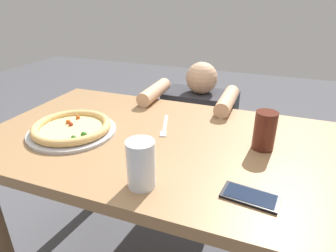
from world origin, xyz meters
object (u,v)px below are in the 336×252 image
at_px(water_cup_clear, 141,164).
at_px(pizza_near, 72,128).
at_px(diner_seated, 198,145).
at_px(drink_cup_colored, 265,131).
at_px(cell_phone, 250,197).
at_px(fork, 165,126).

bearing_deg(water_cup_clear, pizza_near, 152.54).
bearing_deg(pizza_near, diner_seated, 65.07).
distance_m(pizza_near, diner_seated, 0.86).
distance_m(pizza_near, drink_cup_colored, 0.71).
bearing_deg(diner_seated, cell_phone, -67.01).
relative_size(pizza_near, fork, 1.69).
height_order(pizza_near, cell_phone, pizza_near).
distance_m(drink_cup_colored, fork, 0.39).
xyz_separation_m(pizza_near, drink_cup_colored, (0.70, 0.14, 0.05)).
xyz_separation_m(fork, diner_seated, (0.01, 0.52, -0.36)).
relative_size(water_cup_clear, fork, 0.70).
bearing_deg(diner_seated, pizza_near, -114.93).
height_order(pizza_near, diner_seated, diner_seated).
relative_size(drink_cup_colored, fork, 0.69).
bearing_deg(pizza_near, cell_phone, -12.57).
bearing_deg(drink_cup_colored, water_cup_clear, -131.53).
bearing_deg(diner_seated, fork, -91.19).
distance_m(fork, cell_phone, 0.50).
bearing_deg(fork, diner_seated, 88.81).
distance_m(water_cup_clear, fork, 0.40).
bearing_deg(drink_cup_colored, fork, 173.96).
xyz_separation_m(water_cup_clear, cell_phone, (0.29, 0.05, -0.07)).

